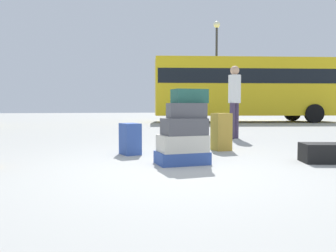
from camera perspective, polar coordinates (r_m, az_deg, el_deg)
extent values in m
plane|color=#9E9E99|center=(4.16, 2.39, -7.53)|extent=(80.00, 80.00, 0.00)
cube|color=#334F99|center=(4.66, 2.35, -5.31)|extent=(0.72, 0.51, 0.17)
cube|color=beige|center=(4.62, 2.40, -2.92)|extent=(0.67, 0.48, 0.23)
cube|color=#4C4C51|center=(4.60, 2.70, -0.10)|extent=(0.61, 0.44, 0.23)
cube|color=#4C4C51|center=(4.66, 3.06, 2.58)|extent=(0.51, 0.33, 0.20)
cube|color=#26594C|center=(4.80, 3.59, 4.98)|extent=(0.49, 0.35, 0.20)
cube|color=#334F99|center=(5.57, -6.35, -2.16)|extent=(0.35, 0.41, 0.51)
cube|color=#26594C|center=(5.78, 3.78, -1.59)|extent=(0.43, 0.48, 0.58)
cube|color=black|center=(5.24, 24.65, -4.11)|extent=(0.68, 0.54, 0.27)
cube|color=#B28C33|center=(6.15, 8.90, -0.96)|extent=(0.32, 0.33, 0.66)
cylinder|color=#3F334C|center=(8.53, 11.33, 0.87)|extent=(0.12, 0.12, 0.87)
cylinder|color=#3F334C|center=(8.34, 10.67, 0.82)|extent=(0.12, 0.12, 0.87)
cylinder|color=white|center=(8.44, 11.06, 6.08)|extent=(0.30, 0.30, 0.67)
sphere|color=tan|center=(8.47, 11.09, 9.11)|extent=(0.22, 0.22, 0.22)
cube|color=yellow|center=(17.93, 12.86, 6.27)|extent=(9.50, 3.91, 2.80)
cube|color=black|center=(17.96, 12.88, 7.83)|extent=(9.32, 3.90, 0.70)
cylinder|color=black|center=(20.09, 20.07, 2.11)|extent=(0.93, 0.39, 0.90)
cylinder|color=black|center=(17.82, 23.24, 1.93)|extent=(0.93, 0.39, 0.90)
cylinder|color=black|center=(18.57, 2.80, 2.23)|extent=(0.93, 0.39, 0.90)
cylinder|color=black|center=(16.08, 3.72, 2.07)|extent=(0.93, 0.39, 0.90)
cylinder|color=#333338|center=(18.74, 8.09, 8.55)|extent=(0.12, 0.12, 5.04)
sphere|color=#F2F2CC|center=(19.17, 8.15, 16.43)|extent=(0.36, 0.36, 0.36)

